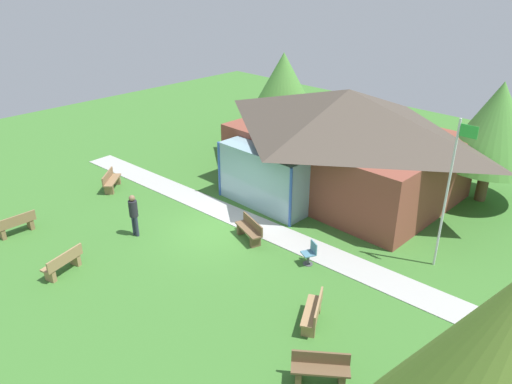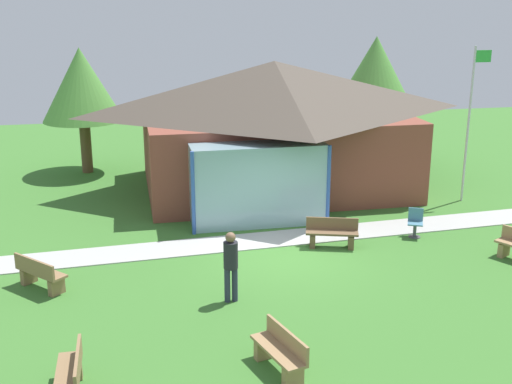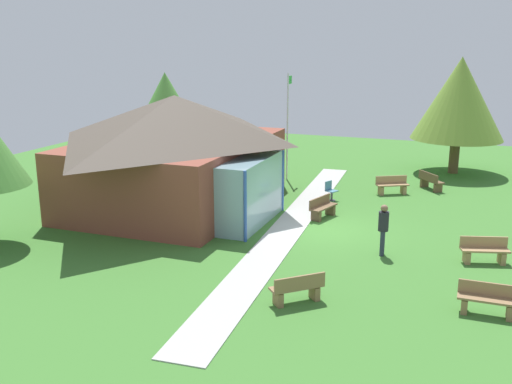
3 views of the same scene
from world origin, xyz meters
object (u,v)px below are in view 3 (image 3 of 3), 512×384
flagpole (288,122)px  bench_front_center (484,251)px  tree_behind_pavilion_right (166,108)px  tree_far_east (459,99)px  bench_rear_near_path (322,208)px  bench_front_left (488,300)px  bench_mid_left (297,289)px  pavilion (179,149)px  patio_chair_lawn_spare (331,191)px  bench_mid_right (392,186)px  bench_lawn_far_right (430,181)px  visitor_strolling_lawn (383,226)px

flagpole → bench_front_center: flagpole is taller
bench_front_center → tree_behind_pavilion_right: bearing=-43.3°
tree_far_east → tree_behind_pavilion_right: bearing=111.2°
bench_rear_near_path → bench_front_left: 9.21m
tree_behind_pavilion_right → flagpole: bearing=-81.2°
bench_mid_left → bench_front_left: size_ratio=0.93×
bench_front_center → bench_front_left: bearing=74.2°
pavilion → bench_rear_near_path: pavilion is taller
bench_front_left → patio_chair_lawn_spare: bearing=-56.0°
pavilion → bench_rear_near_path: bearing=-87.1°
pavilion → patio_chair_lawn_spare: size_ratio=12.11×
bench_front_left → bench_rear_near_path: bearing=-48.2°
flagpole → bench_mid_right: flagpole is taller
tree_behind_pavilion_right → tree_far_east: tree_far_east is taller
bench_mid_right → patio_chair_lawn_spare: bearing=11.2°
bench_lawn_far_right → bench_mid_right: 2.21m
pavilion → bench_front_left: bearing=-117.9°
bench_front_left → patio_chair_lawn_spare: (9.59, 6.45, 0.01)m
tree_behind_pavilion_right → tree_far_east: bearing=-68.8°
bench_front_left → tree_far_east: size_ratio=0.24×
pavilion → bench_mid_right: pavilion is taller
bench_mid_left → patio_chair_lawn_spare: 10.78m
bench_mid_left → bench_mid_right: bearing=43.8°
bench_front_left → flagpole: bearing=-53.3°
pavilion → bench_rear_near_path: size_ratio=6.66×
bench_lawn_far_right → patio_chair_lawn_spare: bearing=-87.2°
bench_front_center → bench_mid_left: bearing=29.4°
bench_mid_right → visitor_strolling_lawn: (-8.21, -0.80, 0.62)m
bench_mid_left → tree_far_east: tree_far_east is taller
pavilion → visitor_strolling_lawn: size_ratio=5.99×
patio_chair_lawn_spare → tree_far_east: 9.89m
bench_mid_left → bench_lawn_far_right: bearing=37.8°
bench_front_center → bench_front_left: same height
bench_mid_right → pavilion: bearing=2.0°
tree_far_east → bench_mid_left: bearing=170.0°
flagpole → patio_chair_lawn_spare: flagpole is taller
bench_mid_right → tree_far_east: bearing=-142.8°
flagpole → visitor_strolling_lawn: (-9.37, -6.29, -1.96)m
pavilion → bench_front_center: 12.80m
bench_rear_near_path → visitor_strolling_lawn: (-3.42, -2.91, 0.62)m
bench_front_left → bench_mid_right: bearing=-70.9°
bench_front_left → tree_behind_pavilion_right: bearing=-36.6°
pavilion → patio_chair_lawn_spare: 6.98m
pavilion → patio_chair_lawn_spare: bearing=-63.0°
patio_chair_lawn_spare → tree_far_east: tree_far_east is taller
flagpole → bench_front_left: bearing=-143.4°
bench_front_left → bench_lawn_far_right: same height
bench_front_left → visitor_strolling_lawn: (3.45, 3.23, 0.62)m
bench_rear_near_path → bench_mid_left: size_ratio=1.12×
bench_front_center → bench_mid_right: size_ratio=1.03×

